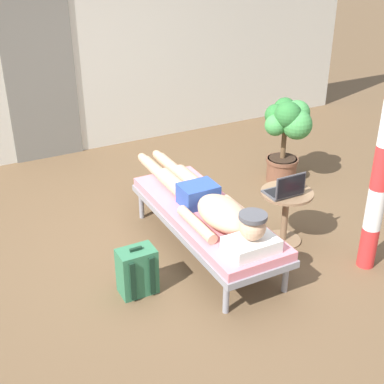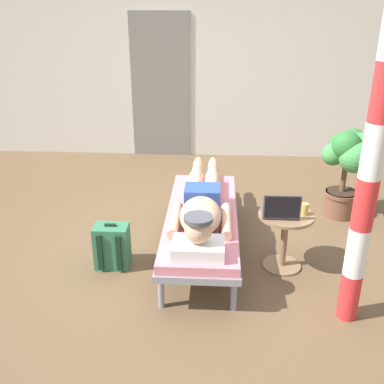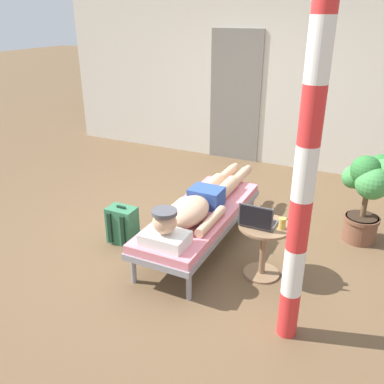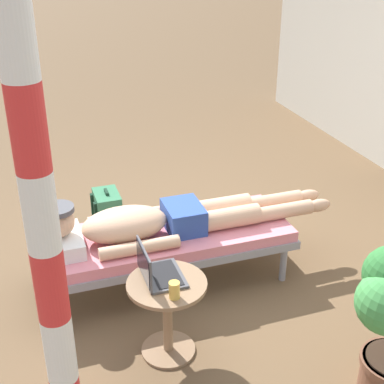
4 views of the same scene
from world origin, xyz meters
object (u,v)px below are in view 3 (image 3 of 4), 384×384
object	(u,v)px
side_table	(264,241)
potted_plant	(369,187)
person_reclining	(198,204)
porch_post	(305,173)
laptop	(257,220)
lounge_chair	(200,217)
drink_glass	(282,223)
backpack	(123,225)

from	to	relation	value
side_table	potted_plant	size ratio (longest dim) A/B	0.53
person_reclining	potted_plant	size ratio (longest dim) A/B	2.21
side_table	porch_post	xyz separation A→B (m)	(0.41, -0.66, 0.97)
side_table	laptop	distance (m)	0.24
lounge_chair	potted_plant	size ratio (longest dim) A/B	1.90
side_table	drink_glass	xyz separation A→B (m)	(0.15, 0.00, 0.22)
backpack	lounge_chair	bearing A→B (deg)	19.01
backpack	person_reclining	bearing A→B (deg)	15.30
lounge_chair	backpack	xyz separation A→B (m)	(-0.78, -0.27, -0.15)
lounge_chair	backpack	world-z (taller)	backpack
person_reclining	porch_post	world-z (taller)	porch_post
lounge_chair	drink_glass	distance (m)	0.93
person_reclining	porch_post	xyz separation A→B (m)	(1.14, -0.80, 0.80)
lounge_chair	porch_post	xyz separation A→B (m)	(1.14, -0.86, 0.98)
lounge_chair	backpack	size ratio (longest dim) A/B	4.39
person_reclining	side_table	xyz separation A→B (m)	(0.73, -0.14, -0.16)
backpack	porch_post	size ratio (longest dim) A/B	0.16
lounge_chair	drink_glass	bearing A→B (deg)	-12.53
drink_glass	laptop	bearing A→B (deg)	-165.93
backpack	porch_post	xyz separation A→B (m)	(1.92, -0.59, 1.13)
drink_glass	potted_plant	distance (m)	1.21
porch_post	laptop	bearing A→B (deg)	127.28
lounge_chair	potted_plant	bearing A→B (deg)	29.40
side_table	drink_glass	bearing A→B (deg)	0.53
lounge_chair	laptop	bearing A→B (deg)	-20.30
person_reclining	laptop	distance (m)	0.70
person_reclining	laptop	world-z (taller)	laptop
backpack	drink_glass	bearing A→B (deg)	2.54
potted_plant	backpack	bearing A→B (deg)	-153.97
drink_glass	backpack	distance (m)	1.71
laptop	backpack	distance (m)	1.51
backpack	laptop	bearing A→B (deg)	0.83
porch_post	drink_glass	bearing A→B (deg)	111.03
person_reclining	side_table	distance (m)	0.76
lounge_chair	porch_post	bearing A→B (deg)	-37.09
lounge_chair	drink_glass	xyz separation A→B (m)	(0.88, -0.20, 0.23)
person_reclining	side_table	world-z (taller)	person_reclining
laptop	side_table	bearing A→B (deg)	40.52
side_table	laptop	world-z (taller)	laptop
side_table	porch_post	world-z (taller)	porch_post
laptop	porch_post	size ratio (longest dim) A/B	0.12
person_reclining	porch_post	bearing A→B (deg)	-35.26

